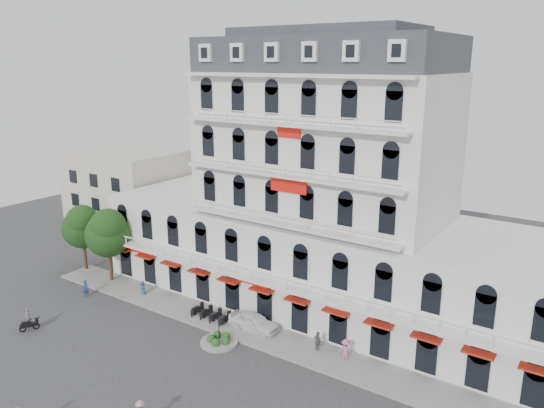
% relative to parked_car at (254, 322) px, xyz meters
% --- Properties ---
extents(ground, '(120.00, 120.00, 0.00)m').
position_rel_parked_car_xyz_m(ground, '(1.96, -9.50, -0.81)').
color(ground, '#38383A').
rests_on(ground, ground).
extents(sidewalk, '(53.00, 4.00, 0.16)m').
position_rel_parked_car_xyz_m(sidewalk, '(1.96, -0.50, -0.73)').
color(sidewalk, gray).
rests_on(sidewalk, ground).
extents(main_building, '(45.00, 15.00, 25.80)m').
position_rel_parked_car_xyz_m(main_building, '(1.96, 8.50, 9.15)').
color(main_building, silver).
rests_on(main_building, ground).
extents(flank_building_west, '(14.00, 10.00, 12.00)m').
position_rel_parked_car_xyz_m(flank_building_west, '(-28.04, 10.50, 5.19)').
color(flank_building_west, beige).
rests_on(flank_building_west, ground).
extents(traffic_island, '(3.20, 3.20, 1.60)m').
position_rel_parked_car_xyz_m(traffic_island, '(-1.04, -3.50, -0.55)').
color(traffic_island, gray).
rests_on(traffic_island, ground).
extents(parked_scooter_row, '(4.40, 1.80, 1.10)m').
position_rel_parked_car_xyz_m(parked_scooter_row, '(-4.39, -0.70, -0.81)').
color(parked_scooter_row, black).
rests_on(parked_scooter_row, ground).
extents(tree_west_outer, '(4.50, 4.48, 7.76)m').
position_rel_parked_car_xyz_m(tree_west_outer, '(-23.99, 0.48, 4.54)').
color(tree_west_outer, '#382314').
rests_on(tree_west_outer, ground).
extents(tree_west_inner, '(4.76, 4.76, 8.25)m').
position_rel_parked_car_xyz_m(tree_west_inner, '(-18.99, -0.02, 4.88)').
color(tree_west_inner, '#382314').
rests_on(tree_west_inner, ground).
extents(parked_car, '(4.77, 1.98, 1.61)m').
position_rel_parked_car_xyz_m(parked_car, '(0.00, 0.00, 0.00)').
color(parked_car, white).
rests_on(parked_car, ground).
extents(rider_west, '(1.01, 1.56, 2.08)m').
position_rel_parked_car_xyz_m(rider_west, '(-16.27, -11.25, 0.11)').
color(rider_west, black).
rests_on(rider_west, ground).
extents(pedestrian_left, '(0.78, 0.51, 1.57)m').
position_rel_parked_car_xyz_m(pedestrian_left, '(-13.49, -0.60, -0.02)').
color(pedestrian_left, '#255571').
rests_on(pedestrian_left, ground).
extents(pedestrian_mid, '(1.15, 0.85, 1.81)m').
position_rel_parked_car_xyz_m(pedestrian_mid, '(6.45, 0.00, 0.10)').
color(pedestrian_mid, '#5D5B62').
rests_on(pedestrian_mid, ground).
extents(pedestrian_right, '(1.41, 1.08, 1.92)m').
position_rel_parked_car_xyz_m(pedestrian_right, '(8.95, 0.00, 0.15)').
color(pedestrian_right, '#BE6495').
rests_on(pedestrian_right, ground).
extents(pedestrian_far, '(0.76, 0.71, 1.74)m').
position_rel_parked_car_xyz_m(pedestrian_far, '(-18.04, -4.01, 0.06)').
color(pedestrian_far, navy).
rests_on(pedestrian_far, ground).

